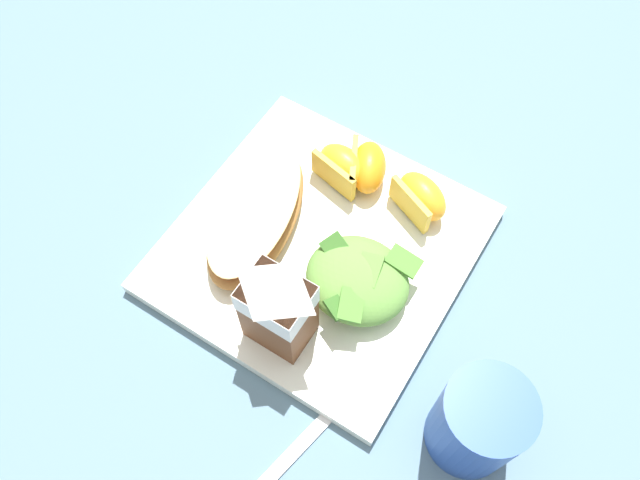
# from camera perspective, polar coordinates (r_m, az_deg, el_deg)

# --- Properties ---
(ground) EXTENTS (3.00, 3.00, 0.00)m
(ground) POSITION_cam_1_polar(r_m,az_deg,el_deg) (0.66, -0.00, -1.08)
(ground) COLOR slate
(white_plate) EXTENTS (0.28, 0.28, 0.02)m
(white_plate) POSITION_cam_1_polar(r_m,az_deg,el_deg) (0.65, -0.00, -0.76)
(white_plate) COLOR white
(white_plate) RESTS_ON ground
(cheesy_pizza_bread) EXTENTS (0.12, 0.18, 0.04)m
(cheesy_pizza_bread) POSITION_cam_1_polar(r_m,az_deg,el_deg) (0.64, -5.70, 2.35)
(cheesy_pizza_bread) COLOR #A87038
(cheesy_pizza_bread) RESTS_ON white_plate
(green_salad_pile) EXTENTS (0.10, 0.10, 0.04)m
(green_salad_pile) POSITION_cam_1_polar(r_m,az_deg,el_deg) (0.60, 3.37, -3.54)
(green_salad_pile) COLOR #5B8E3D
(green_salad_pile) RESTS_ON white_plate
(milk_carton) EXTENTS (0.06, 0.04, 0.11)m
(milk_carton) POSITION_cam_1_polar(r_m,az_deg,el_deg) (0.55, -3.80, -5.84)
(milk_carton) COLOR brown
(milk_carton) RESTS_ON white_plate
(orange_wedge_front) EXTENTS (0.07, 0.06, 0.04)m
(orange_wedge_front) POSITION_cam_1_polar(r_m,az_deg,el_deg) (0.65, 8.94, 3.77)
(orange_wedge_front) COLOR orange
(orange_wedge_front) RESTS_ON white_plate
(orange_wedge_middle) EXTENTS (0.06, 0.07, 0.04)m
(orange_wedge_middle) POSITION_cam_1_polar(r_m,az_deg,el_deg) (0.67, 4.20, 6.44)
(orange_wedge_middle) COLOR orange
(orange_wedge_middle) RESTS_ON white_plate
(orange_wedge_rear) EXTENTS (0.07, 0.05, 0.04)m
(orange_wedge_rear) POSITION_cam_1_polar(r_m,az_deg,el_deg) (0.67, 2.04, 6.50)
(orange_wedge_rear) COLOR orange
(orange_wedge_rear) RESTS_ON white_plate
(drinking_blue_cup) EXTENTS (0.07, 0.07, 0.10)m
(drinking_blue_cup) POSITION_cam_1_polar(r_m,az_deg,el_deg) (0.56, 13.85, -15.47)
(drinking_blue_cup) COLOR #284CA3
(drinking_blue_cup) RESTS_ON ground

